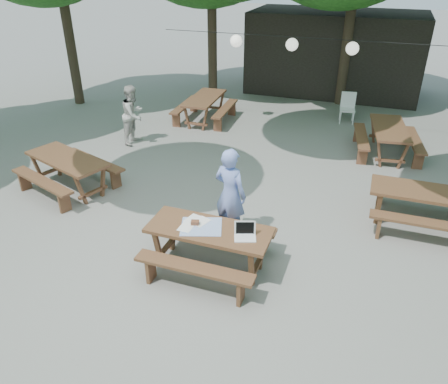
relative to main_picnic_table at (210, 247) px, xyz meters
name	(u,v)px	position (x,y,z in m)	size (l,w,h in m)	color
ground	(224,238)	(-0.04, 0.84, -0.39)	(80.00, 80.00, 0.00)	slate
pavilion	(335,52)	(0.46, 11.34, 1.01)	(6.00, 3.00, 2.80)	black
main_picnic_table	(210,247)	(0.00, 0.00, 0.00)	(2.00, 1.58, 0.75)	#50371C
picnic_table_nw	(69,173)	(-3.88, 1.50, 0.00)	(2.31, 2.11, 0.75)	#50371C
picnic_table_ne	(423,208)	(3.35, 2.52, 0.00)	(2.00, 1.59, 0.75)	#50371C
picnic_table_far_w	(205,109)	(-2.75, 6.60, 0.00)	(1.68, 2.04, 0.75)	#50371C
picnic_table_far_e	(387,140)	(2.61, 5.81, 0.00)	(1.84, 2.11, 0.75)	#50371C
woman	(230,194)	(0.02, 0.98, 0.48)	(0.63, 0.41, 1.73)	#8097E9
second_person	(133,115)	(-3.90, 4.36, 0.40)	(0.77, 0.60, 1.58)	beige
plastic_chair	(347,114)	(1.38, 7.96, -0.13)	(0.49, 0.49, 0.90)	white
laptop	(245,233)	(0.61, -0.03, 0.42)	(0.40, 0.36, 0.24)	white
tabletop_clutter	(199,225)	(-0.17, 0.01, 0.37)	(0.79, 0.73, 0.08)	#3B6CCA
paper_lanterns	(292,44)	(-0.23, 6.84, 2.02)	(9.00, 0.34, 0.38)	black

